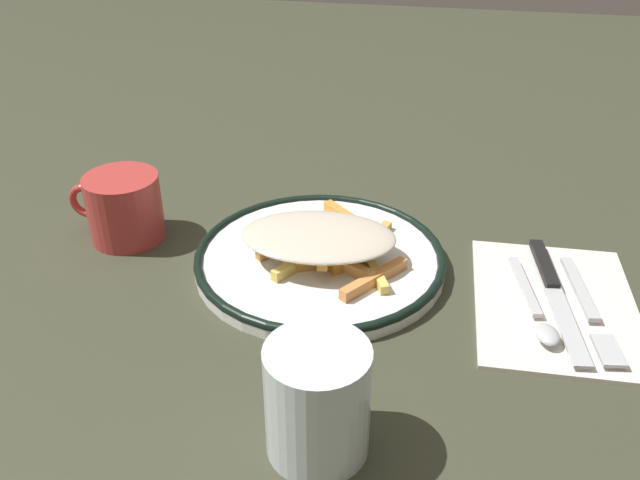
{
  "coord_description": "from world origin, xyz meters",
  "views": [
    {
      "loc": [
        -0.12,
        0.63,
        0.43
      ],
      "look_at": [
        0.0,
        0.0,
        0.03
      ],
      "focal_mm": 38.41,
      "sensor_mm": 36.0,
      "label": 1
    }
  ],
  "objects_px": {
    "fries_heap": "(325,241)",
    "napkin": "(555,303)",
    "coffee_mug": "(124,207)",
    "fork": "(589,308)",
    "water_glass": "(317,401)",
    "knife": "(553,286)",
    "plate": "(320,258)",
    "spoon": "(538,314)"
  },
  "relations": [
    {
      "from": "fork",
      "to": "spoon",
      "type": "xyz_separation_m",
      "value": [
        0.05,
        0.02,
        0.0
      ]
    },
    {
      "from": "plate",
      "to": "water_glass",
      "type": "xyz_separation_m",
      "value": [
        -0.05,
        0.26,
        0.04
      ]
    },
    {
      "from": "fork",
      "to": "coffee_mug",
      "type": "height_order",
      "value": "coffee_mug"
    },
    {
      "from": "plate",
      "to": "water_glass",
      "type": "height_order",
      "value": "water_glass"
    },
    {
      "from": "plate",
      "to": "fork",
      "type": "xyz_separation_m",
      "value": [
        -0.28,
        0.04,
        0.0
      ]
    },
    {
      "from": "water_glass",
      "to": "fork",
      "type": "bearing_deg",
      "value": -137.4
    },
    {
      "from": "fork",
      "to": "water_glass",
      "type": "bearing_deg",
      "value": 42.6
    },
    {
      "from": "knife",
      "to": "water_glass",
      "type": "height_order",
      "value": "water_glass"
    },
    {
      "from": "plate",
      "to": "fork",
      "type": "relative_size",
      "value": 1.59
    },
    {
      "from": "spoon",
      "to": "knife",
      "type": "bearing_deg",
      "value": -109.78
    },
    {
      "from": "knife",
      "to": "coffee_mug",
      "type": "height_order",
      "value": "coffee_mug"
    },
    {
      "from": "fries_heap",
      "to": "spoon",
      "type": "distance_m",
      "value": 0.23
    },
    {
      "from": "plate",
      "to": "fries_heap",
      "type": "bearing_deg",
      "value": 135.72
    },
    {
      "from": "water_glass",
      "to": "knife",
      "type": "bearing_deg",
      "value": -129.41
    },
    {
      "from": "fries_heap",
      "to": "water_glass",
      "type": "xyz_separation_m",
      "value": [
        -0.04,
        0.25,
        0.01
      ]
    },
    {
      "from": "napkin",
      "to": "water_glass",
      "type": "height_order",
      "value": "water_glass"
    },
    {
      "from": "fries_heap",
      "to": "napkin",
      "type": "xyz_separation_m",
      "value": [
        -0.25,
        0.02,
        -0.03
      ]
    },
    {
      "from": "plate",
      "to": "coffee_mug",
      "type": "relative_size",
      "value": 2.47
    },
    {
      "from": "fries_heap",
      "to": "napkin",
      "type": "height_order",
      "value": "fries_heap"
    },
    {
      "from": "plate",
      "to": "fork",
      "type": "height_order",
      "value": "plate"
    },
    {
      "from": "coffee_mug",
      "to": "plate",
      "type": "bearing_deg",
      "value": 175.32
    },
    {
      "from": "fries_heap",
      "to": "fork",
      "type": "bearing_deg",
      "value": 173.16
    },
    {
      "from": "fries_heap",
      "to": "fork",
      "type": "height_order",
      "value": "fries_heap"
    },
    {
      "from": "fries_heap",
      "to": "knife",
      "type": "height_order",
      "value": "fries_heap"
    },
    {
      "from": "napkin",
      "to": "knife",
      "type": "bearing_deg",
      "value": -82.6
    },
    {
      "from": "fries_heap",
      "to": "water_glass",
      "type": "distance_m",
      "value": 0.25
    },
    {
      "from": "fries_heap",
      "to": "napkin",
      "type": "relative_size",
      "value": 0.88
    },
    {
      "from": "napkin",
      "to": "spoon",
      "type": "bearing_deg",
      "value": 57.9
    },
    {
      "from": "fork",
      "to": "water_glass",
      "type": "xyz_separation_m",
      "value": [
        0.24,
        0.22,
        0.04
      ]
    },
    {
      "from": "spoon",
      "to": "water_glass",
      "type": "xyz_separation_m",
      "value": [
        0.18,
        0.19,
        0.04
      ]
    },
    {
      "from": "napkin",
      "to": "fries_heap",
      "type": "bearing_deg",
      "value": -4.87
    },
    {
      "from": "napkin",
      "to": "coffee_mug",
      "type": "distance_m",
      "value": 0.5
    },
    {
      "from": "fork",
      "to": "knife",
      "type": "distance_m",
      "value": 0.04
    },
    {
      "from": "plate",
      "to": "fries_heap",
      "type": "xyz_separation_m",
      "value": [
        -0.01,
        0.01,
        0.03
      ]
    },
    {
      "from": "napkin",
      "to": "spoon",
      "type": "relative_size",
      "value": 1.46
    },
    {
      "from": "napkin",
      "to": "fork",
      "type": "relative_size",
      "value": 1.26
    },
    {
      "from": "knife",
      "to": "plate",
      "type": "bearing_deg",
      "value": -1.92
    },
    {
      "from": "knife",
      "to": "coffee_mug",
      "type": "bearing_deg",
      "value": -3.27
    },
    {
      "from": "knife",
      "to": "water_glass",
      "type": "xyz_separation_m",
      "value": [
        0.2,
        0.25,
        0.04
      ]
    },
    {
      "from": "water_glass",
      "to": "coffee_mug",
      "type": "distance_m",
      "value": 0.4
    },
    {
      "from": "plate",
      "to": "knife",
      "type": "height_order",
      "value": "plate"
    },
    {
      "from": "fork",
      "to": "fries_heap",
      "type": "bearing_deg",
      "value": -6.84
    }
  ]
}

